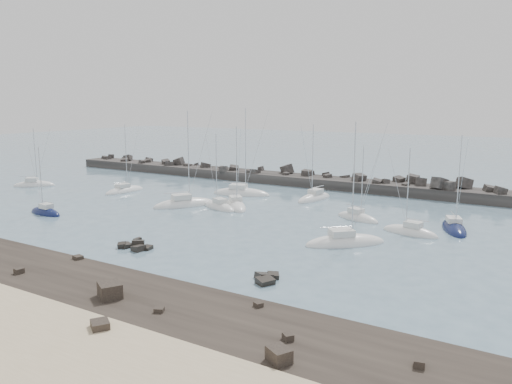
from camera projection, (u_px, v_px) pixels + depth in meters
ground at (217, 233)px, 61.66m from camera, size 400.00×400.00×0.00m
rock_shelf at (68, 289)px, 43.20m from camera, size 140.00×12.00×1.91m
rock_cluster_near at (135, 246)px, 55.41m from camera, size 4.06×3.87×1.31m
rock_cluster_far at (266, 280)px, 45.39m from camera, size 2.63×3.49×1.60m
breakwater at (301, 183)px, 97.28m from camera, size 115.00×7.17×5.27m
sailboat_0 at (34, 185)px, 95.38m from camera, size 7.23×6.70×12.11m
sailboat_1 at (125, 191)px, 89.48m from camera, size 3.25×8.44×13.00m
sailboat_2 at (45, 213)px, 71.94m from camera, size 6.67×2.57×10.58m
sailboat_3 at (185, 205)px, 77.43m from camera, size 8.06×10.04×15.78m
sailboat_4 at (241, 194)px, 86.67m from camera, size 10.71×5.86×16.08m
sailboat_5 at (219, 207)px, 75.86m from camera, size 7.96×5.10×12.17m
sailboat_6 at (314, 199)px, 82.37m from camera, size 4.03×8.79×13.50m
sailboat_7 at (345, 243)px, 56.64m from camera, size 8.97×8.58×14.98m
sailboat_8 at (454, 229)px, 63.00m from camera, size 5.33×8.59×13.01m
sailboat_9 at (410, 233)px, 61.15m from camera, size 7.40×3.45×11.47m
sailboat_13 at (358, 218)px, 68.64m from camera, size 7.26×4.44×11.16m
sailboat_14 at (236, 206)px, 76.46m from camera, size 7.77×7.88×13.44m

